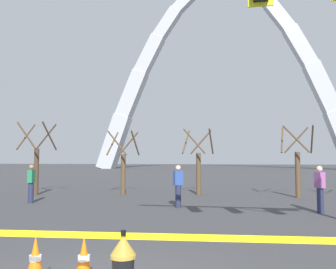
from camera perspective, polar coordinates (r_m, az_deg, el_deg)
The scene contains 11 objects.
caution_tape_barrier at distance 4.43m, azimuth -4.08°, elevation -19.06°, with size 4.51×0.38×1.00m.
traffic_cone_by_hydrant at distance 5.54m, azimuth -13.27°, elevation -19.17°, with size 0.36×0.36×0.73m.
traffic_cone_mid_sidewalk at distance 5.74m, azimuth -20.41°, elevation -18.50°, with size 0.36×0.36×0.73m.
monument_arch at distance 67.25m, azimuth 8.64°, elevation 8.28°, with size 47.69×2.99×36.46m.
tree_far_left at distance 19.55m, azimuth -20.22°, elevation -4.22°, with size 1.71×1.72×3.70m.
tree_left_mid at distance 18.52m, azimuth -7.15°, elevation -5.06°, with size 1.52×1.53×3.26m.
tree_center_left at distance 18.47m, azimuth 4.87°, elevation -4.94°, with size 1.57×1.58×3.37m.
tree_center_right at distance 18.11m, azimuth 19.93°, elevation -4.69°, with size 1.58×1.59×3.41m.
pedestrian_walking_left at distance 16.06m, azimuth -20.97°, elevation -7.27°, with size 0.24×0.36×1.59m.
pedestrian_standing_center at distance 13.37m, azimuth 23.05°, elevation -7.94°, with size 0.32×0.39×1.59m.
pedestrian_walking_right at distance 13.65m, azimuth 1.64°, elevation -8.16°, with size 0.39×0.36×1.59m.
Camera 1 is at (2.00, -4.67, 1.82)m, focal length 38.26 mm.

